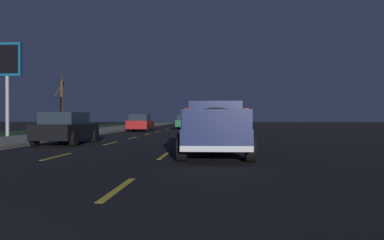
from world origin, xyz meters
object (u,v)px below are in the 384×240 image
object	(u,v)px
pickup_truck	(216,127)
sedan_red	(140,123)
sedan_green	(186,122)
gas_price_sign	(7,67)
bare_tree_far	(62,103)
sedan_black	(66,128)

from	to	relation	value
pickup_truck	sedan_red	size ratio (longest dim) A/B	1.23
sedan_green	gas_price_sign	world-z (taller)	gas_price_sign
sedan_red	bare_tree_far	world-z (taller)	bare_tree_far
gas_price_sign	sedan_black	bearing A→B (deg)	-135.07
pickup_truck	bare_tree_far	world-z (taller)	bare_tree_far
pickup_truck	bare_tree_far	distance (m)	30.29
sedan_red	sedan_green	world-z (taller)	same
gas_price_sign	bare_tree_far	bearing A→B (deg)	8.16
pickup_truck	bare_tree_far	xyz separation A→B (m)	(25.81, 15.74, 1.75)
pickup_truck	sedan_green	bearing A→B (deg)	6.64
pickup_truck	sedan_red	bearing A→B (deg)	17.52
sedan_black	gas_price_sign	distance (m)	9.98
gas_price_sign	bare_tree_far	world-z (taller)	gas_price_sign
sedan_red	sedan_black	size ratio (longest dim) A/B	1.01
sedan_red	gas_price_sign	world-z (taller)	gas_price_sign
gas_price_sign	bare_tree_far	distance (m)	14.40
sedan_red	gas_price_sign	xyz separation A→B (m)	(-10.03, 6.86, 3.83)
sedan_red	bare_tree_far	distance (m)	9.98
sedan_red	sedan_black	world-z (taller)	same
pickup_truck	sedan_red	distance (m)	22.77
sedan_green	sedan_black	bearing A→B (deg)	170.72
sedan_red	bare_tree_far	size ratio (longest dim) A/B	0.78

